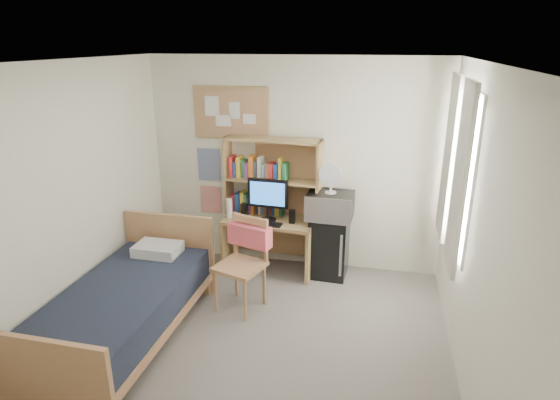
% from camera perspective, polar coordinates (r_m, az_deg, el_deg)
% --- Properties ---
extents(floor, '(3.60, 4.20, 0.02)m').
position_cam_1_polar(floor, '(4.48, -3.66, -19.27)').
color(floor, gray).
rests_on(floor, ground).
extents(ceiling, '(3.60, 4.20, 0.02)m').
position_cam_1_polar(ceiling, '(3.53, -4.58, 16.29)').
color(ceiling, white).
rests_on(ceiling, wall_back).
extents(wall_back, '(3.60, 0.04, 2.60)m').
position_cam_1_polar(wall_back, '(5.76, 1.71, 4.26)').
color(wall_back, white).
rests_on(wall_back, floor).
extents(wall_left, '(0.04, 4.20, 2.60)m').
position_cam_1_polar(wall_left, '(4.63, -26.04, -1.46)').
color(wall_left, white).
rests_on(wall_left, floor).
extents(wall_right, '(0.04, 4.20, 2.60)m').
position_cam_1_polar(wall_right, '(3.76, 23.43, -5.55)').
color(wall_right, white).
rests_on(wall_right, floor).
extents(window_unit, '(0.10, 1.40, 1.70)m').
position_cam_1_polar(window_unit, '(4.78, 20.79, 3.66)').
color(window_unit, white).
rests_on(window_unit, wall_right).
extents(curtain_left, '(0.04, 0.55, 1.70)m').
position_cam_1_polar(curtain_left, '(4.39, 21.09, 2.34)').
color(curtain_left, beige).
rests_on(curtain_left, wall_right).
extents(curtain_right, '(0.04, 0.55, 1.70)m').
position_cam_1_polar(curtain_right, '(5.16, 19.88, 4.83)').
color(curtain_right, beige).
rests_on(curtain_right, wall_right).
extents(bulletin_board, '(0.94, 0.03, 0.64)m').
position_cam_1_polar(bulletin_board, '(5.80, -5.98, 10.54)').
color(bulletin_board, tan).
rests_on(bulletin_board, wall_back).
extents(poster_wave, '(0.30, 0.01, 0.42)m').
position_cam_1_polar(poster_wave, '(6.05, -8.64, 4.28)').
color(poster_wave, navy).
rests_on(poster_wave, wall_back).
extents(poster_japan, '(0.28, 0.01, 0.36)m').
position_cam_1_polar(poster_japan, '(6.18, -8.42, 0.07)').
color(poster_japan, red).
rests_on(poster_japan, wall_back).
extents(desk, '(1.14, 0.62, 0.69)m').
position_cam_1_polar(desk, '(5.85, -1.26, -5.44)').
color(desk, tan).
rests_on(desk, floor).
extents(desk_chair, '(0.63, 0.63, 1.01)m').
position_cam_1_polar(desk_chair, '(5.00, -4.93, -7.98)').
color(desk_chair, tan).
rests_on(desk_chair, floor).
extents(mini_fridge, '(0.47, 0.47, 0.76)m').
position_cam_1_polar(mini_fridge, '(5.76, 5.98, -5.59)').
color(mini_fridge, black).
rests_on(mini_fridge, floor).
extents(bed, '(1.05, 2.05, 0.56)m').
position_cam_1_polar(bed, '(4.84, -18.47, -12.99)').
color(bed, black).
rests_on(bed, floor).
extents(hutch, '(1.19, 0.37, 0.96)m').
position_cam_1_polar(hutch, '(5.69, -0.88, 2.76)').
color(hutch, tan).
rests_on(hutch, desk).
extents(monitor, '(0.49, 0.07, 0.52)m').
position_cam_1_polar(monitor, '(5.57, -1.49, -0.01)').
color(monitor, black).
rests_on(monitor, desk).
extents(keyboard, '(0.42, 0.16, 0.02)m').
position_cam_1_polar(keyboard, '(5.53, -1.89, -2.91)').
color(keyboard, black).
rests_on(keyboard, desk).
extents(speaker_left, '(0.08, 0.08, 0.19)m').
position_cam_1_polar(speaker_left, '(5.72, -4.35, -1.33)').
color(speaker_left, black).
rests_on(speaker_left, desk).
extents(speaker_right, '(0.07, 0.07, 0.16)m').
position_cam_1_polar(speaker_right, '(5.55, 1.49, -2.04)').
color(speaker_right, black).
rests_on(speaker_right, desk).
extents(water_bottle, '(0.08, 0.08, 0.25)m').
position_cam_1_polar(water_bottle, '(5.73, -6.18, -1.01)').
color(water_bottle, white).
rests_on(water_bottle, desk).
extents(hoodie, '(0.51, 0.29, 0.23)m').
position_cam_1_polar(hoodie, '(5.03, -3.72, -4.29)').
color(hoodie, '#EF5B67').
rests_on(hoodie, desk_chair).
extents(microwave, '(0.55, 0.43, 0.31)m').
position_cam_1_polar(microwave, '(5.54, 6.14, -0.66)').
color(microwave, '#BABABF').
rests_on(microwave, mini_fridge).
extents(desk_fan, '(0.28, 0.28, 0.33)m').
position_cam_1_polar(desk_fan, '(5.44, 6.25, 2.50)').
color(desk_fan, white).
rests_on(desk_fan, microwave).
extents(pillow, '(0.48, 0.34, 0.11)m').
position_cam_1_polar(pillow, '(5.25, -14.68, -5.82)').
color(pillow, white).
rests_on(pillow, bed).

